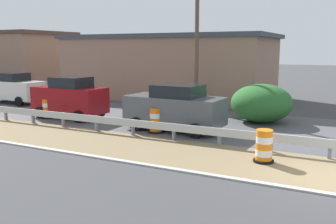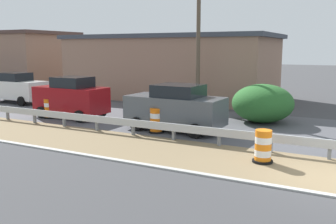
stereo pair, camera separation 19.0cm
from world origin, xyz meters
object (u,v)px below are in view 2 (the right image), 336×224
Objects in this scene: traffic_barrel_nearest at (263,148)px; utility_pole_near at (198,41)px; traffic_barrel_mid at (49,109)px; car_lead_far_lane at (175,108)px; traffic_barrel_close at (156,121)px; car_trailing_far_lane at (71,97)px; car_trailing_near_lane at (16,88)px.

traffic_barrel_nearest is 11.34m from utility_pole_near.
traffic_barrel_mid is 0.23× the size of car_lead_far_lane.
car_trailing_far_lane is (1.12, 5.96, 0.61)m from traffic_barrel_close.
traffic_barrel_close is at bearing 67.02° from traffic_barrel_nearest.
traffic_barrel_close is 0.25× the size of car_lead_far_lane.
traffic_barrel_mid is 9.46m from utility_pole_near.
traffic_barrel_nearest is 0.25× the size of car_trailing_near_lane.
car_trailing_far_lane reaches higher than car_trailing_near_lane.
utility_pole_near is at bearing 14.13° from car_trailing_near_lane.
traffic_barrel_close is 7.54m from utility_pole_near.
car_trailing_near_lane is (3.28, 6.33, 0.58)m from traffic_barrel_mid.
car_trailing_near_lane is 7.78m from car_trailing_far_lane.
car_trailing_near_lane is at bearing 74.32° from traffic_barrel_close.
traffic_barrel_nearest is 0.27× the size of car_trailing_far_lane.
utility_pole_near reaches higher than car_lead_far_lane.
traffic_barrel_nearest is at bearing -112.98° from traffic_barrel_close.
car_trailing_far_lane reaches higher than traffic_barrel_close.
traffic_barrel_close is at bearing -93.69° from traffic_barrel_mid.
traffic_barrel_mid is at bearing 34.36° from car_trailing_far_lane.
utility_pole_near is at bearing 6.57° from traffic_barrel_close.
car_lead_far_lane is at bearing -87.16° from traffic_barrel_mid.
traffic_barrel_close is 1.14m from car_lead_far_lane.
traffic_barrel_mid is 7.15m from car_trailing_near_lane.
car_trailing_near_lane reaches higher than traffic_barrel_close.
car_lead_far_lane is 6.53m from car_trailing_far_lane.
car_lead_far_lane is at bearing -10.26° from car_trailing_near_lane.
car_lead_far_lane is at bearing -167.03° from utility_pole_near.
traffic_barrel_mid is 7.56m from car_lead_far_lane.
traffic_barrel_nearest is 5.75m from car_lead_far_lane.
traffic_barrel_nearest is at bearing -102.46° from traffic_barrel_mid.
car_trailing_far_lane is 8.12m from utility_pole_near.
traffic_barrel_nearest is 5.83m from traffic_barrel_close.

